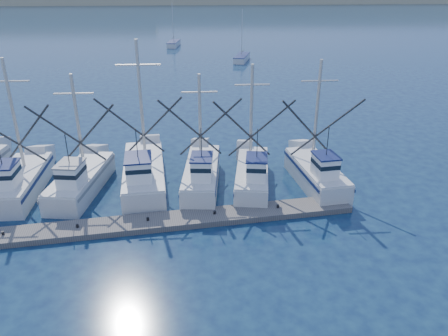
{
  "coord_description": "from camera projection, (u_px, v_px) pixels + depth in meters",
  "views": [
    {
      "loc": [
        -3.8,
        -16.29,
        13.87
      ],
      "look_at": [
        -2.15,
        8.0,
        2.76
      ],
      "focal_mm": 35.0,
      "sensor_mm": 36.0,
      "label": 1
    }
  ],
  "objects": [
    {
      "name": "floating_dock",
      "position": [
        131.0,
        225.0,
        25.65
      ],
      "size": [
        27.14,
        5.15,
        0.36
      ],
      "primitive_type": "cube",
      "rotation": [
        0.0,
        0.0,
        0.12
      ],
      "color": "#615B57",
      "rests_on": "ground"
    },
    {
      "name": "ground",
      "position": [
        280.0,
        289.0,
        20.78
      ],
      "size": [
        500.0,
        500.0,
        0.0
      ],
      "primitive_type": "plane",
      "color": "#0D1A39",
      "rests_on": "ground"
    },
    {
      "name": "sailboat_far",
      "position": [
        174.0,
        44.0,
        85.94
      ],
      "size": [
        2.55,
        6.1,
        8.1
      ],
      "rotation": [
        0.0,
        0.0,
        -0.14
      ],
      "color": "silver",
      "rests_on": "ground"
    },
    {
      "name": "trawler_fleet",
      "position": [
        124.0,
        177.0,
        29.68
      ],
      "size": [
        27.62,
        8.98,
        9.78
      ],
      "color": "silver",
      "rests_on": "ground"
    },
    {
      "name": "sailboat_near",
      "position": [
        242.0,
        58.0,
        72.14
      ],
      "size": [
        3.35,
        6.35,
        8.1
      ],
      "rotation": [
        0.0,
        0.0,
        -0.28
      ],
      "color": "silver",
      "rests_on": "ground"
    }
  ]
}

